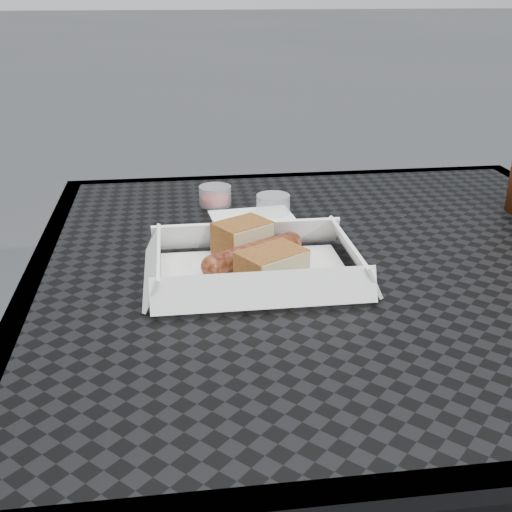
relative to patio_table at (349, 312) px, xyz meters
The scene contains 9 objects.
patio_table is the anchor object (origin of this frame).
food_tray 0.15m from the patio_table, 164.33° to the right, with size 0.22×0.15×0.00m, color white.
bratwurst 0.16m from the patio_table, behind, with size 0.13×0.09×0.03m.
bread_near 0.17m from the patio_table, 168.80° to the left, with size 0.07×0.05×0.04m, color brown.
bread_far 0.16m from the patio_table, 151.68° to the right, with size 0.07×0.05×0.04m, color brown.
veg_garnish 0.13m from the patio_table, 127.87° to the right, with size 0.03×0.03×0.00m.
napkin 0.20m from the patio_table, 124.75° to the left, with size 0.12×0.12×0.00m, color white.
condiment_cup_sauce 0.29m from the patio_table, 123.33° to the left, with size 0.05×0.05×0.03m, color #98120B.
condiment_cup_empty 0.21m from the patio_table, 112.00° to the left, with size 0.05×0.05×0.03m, color silver.
Camera 1 is at (-0.22, -0.72, 1.06)m, focal length 45.00 mm.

